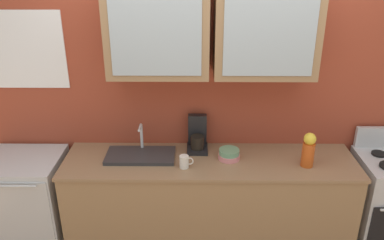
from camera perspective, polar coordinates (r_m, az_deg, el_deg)
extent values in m
cube|color=#993D28|center=(3.30, 2.53, 4.93)|extent=(4.65, 0.10, 2.81)
cube|color=#93704C|center=(2.97, -4.90, 12.37)|extent=(0.74, 0.33, 0.65)
cube|color=#9EADB7|center=(2.81, -5.21, 11.69)|extent=(0.63, 0.01, 0.55)
cube|color=#93704C|center=(3.00, 10.48, 12.19)|extent=(0.74, 0.33, 0.65)
cube|color=#9EADB7|center=(2.84, 11.03, 11.49)|extent=(0.63, 0.01, 0.55)
cube|color=white|center=(3.45, -23.51, 9.14)|extent=(0.73, 0.01, 0.62)
cube|color=#93704C|center=(3.44, 2.42, -12.44)|extent=(2.30, 0.57, 0.87)
cube|color=#8C6B4C|center=(3.20, 2.56, -5.92)|extent=(2.33, 0.59, 0.03)
cylinder|color=black|center=(3.59, 25.10, -4.38)|extent=(0.11, 0.11, 0.02)
cube|color=#2D2D30|center=(3.25, -7.36, -5.05)|extent=(0.55, 0.29, 0.03)
cylinder|color=silver|center=(3.29, -7.21, -2.28)|extent=(0.02, 0.02, 0.21)
cylinder|color=silver|center=(3.19, -7.44, -1.07)|extent=(0.02, 0.12, 0.02)
cylinder|color=#D87F84|center=(3.21, 5.30, -5.18)|extent=(0.17, 0.17, 0.04)
cylinder|color=#669972|center=(3.19, 5.32, -4.63)|extent=(0.16, 0.16, 0.05)
cylinder|color=#BF4C19|center=(3.19, 16.20, -4.77)|extent=(0.10, 0.10, 0.19)
sphere|color=yellow|center=(3.13, 16.48, -2.61)|extent=(0.09, 0.09, 0.09)
cylinder|color=silver|center=(3.06, -1.14, -5.97)|extent=(0.07, 0.07, 0.10)
torus|color=silver|center=(3.06, -0.34, -5.89)|extent=(0.06, 0.01, 0.06)
cube|color=silver|center=(3.70, -22.07, -11.27)|extent=(0.60, 0.54, 0.90)
cube|color=silver|center=(3.50, -23.70, -13.78)|extent=(0.57, 0.01, 0.81)
cylinder|color=silver|center=(3.27, -24.98, -8.57)|extent=(0.45, 0.02, 0.02)
cube|color=black|center=(3.32, 0.76, -4.11)|extent=(0.17, 0.20, 0.03)
cylinder|color=black|center=(3.27, 0.77, -3.19)|extent=(0.11, 0.11, 0.11)
cube|color=black|center=(3.32, 0.77, -1.34)|extent=(0.15, 0.06, 0.26)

